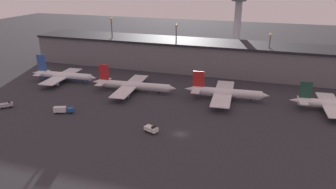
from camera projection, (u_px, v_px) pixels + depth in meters
ground at (181, 134)px, 114.41m from camera, size 600.00×600.00×0.00m
terminal_building at (221, 58)px, 183.66m from camera, size 225.09×25.09×16.93m
airplane_0 at (63, 76)px, 168.95m from camera, size 36.84×30.34×13.66m
airplane_1 at (132, 85)px, 154.91m from camera, size 42.08×35.21×12.36m
airplane_2 at (225, 93)px, 144.69m from camera, size 37.59×35.30×12.25m
airplane_3 at (334, 104)px, 132.33m from camera, size 34.87×28.95×11.79m
service_vehicle_0 at (63, 110)px, 130.89m from camera, size 7.94×4.72×2.79m
service_vehicle_1 at (6, 105)px, 136.32m from camera, size 5.29×5.26×2.85m
service_vehicle_3 at (151, 129)px, 115.00m from camera, size 5.53×4.22×2.95m
lamp_post_0 at (112, 36)px, 194.48m from camera, size 1.80×1.80×28.86m
lamp_post_1 at (176, 42)px, 183.21m from camera, size 1.80×1.80×26.92m
lamp_post_2 at (269, 50)px, 169.00m from camera, size 1.80×1.80×24.52m
control_tower at (238, 20)px, 206.71m from camera, size 9.00×9.00×43.65m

